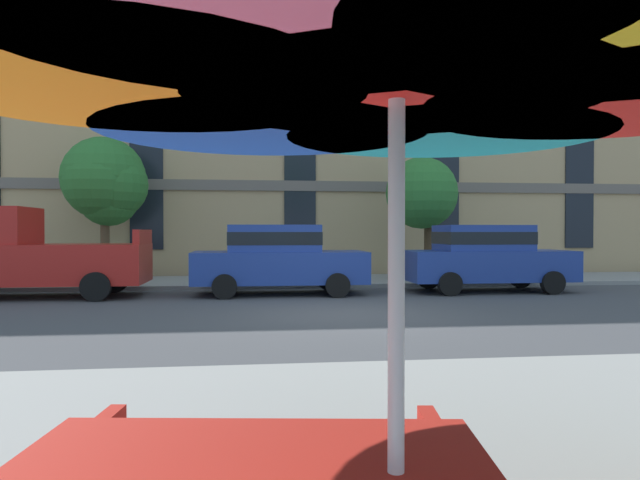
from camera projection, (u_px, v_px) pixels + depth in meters
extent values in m
plane|color=#424244|center=(340.00, 315.00, 11.12)|extent=(120.00, 120.00, 0.00)
cube|color=gray|center=(306.00, 281.00, 17.87)|extent=(56.00, 3.60, 0.12)
cube|color=tan|center=(288.00, 126.00, 25.91)|extent=(36.45, 12.00, 12.80)
cube|color=#6B6056|center=(300.00, 186.00, 19.96)|extent=(35.72, 0.08, 0.36)
cube|color=#6B6056|center=(300.00, 94.00, 19.91)|extent=(35.72, 0.08, 0.36)
cube|color=#6B6056|center=(300.00, 1.00, 19.86)|extent=(35.72, 0.08, 0.36)
cube|color=black|center=(146.00, 77.00, 19.28)|extent=(1.10, 0.06, 11.60)
cube|color=black|center=(300.00, 82.00, 19.92)|extent=(1.10, 0.06, 11.60)
cube|color=black|center=(444.00, 87.00, 20.55)|extent=(1.10, 0.06, 11.60)
cube|color=black|center=(580.00, 91.00, 21.19)|extent=(1.10, 0.06, 11.60)
cube|color=#B21E19|center=(39.00, 264.00, 13.94)|extent=(5.10, 1.90, 0.96)
cube|color=#B21E19|center=(143.00, 237.00, 14.24)|extent=(0.16, 1.75, 0.36)
cylinder|color=black|center=(115.00, 280.00, 15.09)|extent=(0.68, 0.22, 0.68)
cylinder|color=black|center=(96.00, 287.00, 13.20)|extent=(0.68, 0.22, 0.68)
cube|color=navy|center=(280.00, 267.00, 14.66)|extent=(4.40, 1.76, 0.80)
cube|color=navy|center=(274.00, 238.00, 14.63)|extent=(2.30, 1.55, 0.68)
cube|color=black|center=(274.00, 238.00, 14.63)|extent=(2.32, 1.57, 0.32)
cylinder|color=black|center=(328.00, 279.00, 15.71)|extent=(0.60, 0.22, 0.60)
cylinder|color=black|center=(338.00, 285.00, 13.96)|extent=(0.60, 0.22, 0.60)
cylinder|color=black|center=(227.00, 280.00, 15.38)|extent=(0.60, 0.22, 0.60)
cylinder|color=black|center=(224.00, 287.00, 13.63)|extent=(0.60, 0.22, 0.60)
cube|color=navy|center=(488.00, 265.00, 15.34)|extent=(4.40, 1.76, 0.80)
cube|color=navy|center=(482.00, 238.00, 15.31)|extent=(2.30, 1.55, 0.68)
cube|color=black|center=(482.00, 238.00, 15.31)|extent=(2.32, 1.57, 0.32)
cylinder|color=black|center=(520.00, 277.00, 16.39)|extent=(0.60, 0.22, 0.60)
cylinder|color=black|center=(553.00, 283.00, 14.64)|extent=(0.60, 0.22, 0.60)
cylinder|color=black|center=(428.00, 278.00, 16.06)|extent=(0.60, 0.22, 0.60)
cylinder|color=black|center=(450.00, 284.00, 14.31)|extent=(0.60, 0.22, 0.60)
cylinder|color=brown|center=(105.00, 250.00, 17.63)|extent=(0.27, 0.27, 2.06)
sphere|color=#2D702D|center=(104.00, 178.00, 17.65)|extent=(2.54, 2.54, 2.54)
sphere|color=#2D702D|center=(109.00, 196.00, 17.60)|extent=(1.86, 1.86, 1.86)
sphere|color=#2D702D|center=(100.00, 182.00, 17.43)|extent=(2.23, 2.23, 2.23)
sphere|color=#2D702D|center=(113.00, 184.00, 17.58)|extent=(2.11, 2.11, 2.11)
cylinder|color=#4C3823|center=(429.00, 252.00, 18.33)|extent=(0.30, 0.30, 1.93)
sphere|color=#2D702D|center=(426.00, 186.00, 18.44)|extent=(1.74, 1.74, 1.74)
sphere|color=#2D702D|center=(422.00, 193.00, 18.05)|extent=(2.27, 2.27, 2.27)
cylinder|color=silver|center=(396.00, 346.00, 2.02)|extent=(0.06, 0.06, 2.44)
cone|color=red|center=(633.00, 58.00, 2.11)|extent=(1.57, 1.57, 0.35)
cone|color=#199EB2|center=(445.00, 102.00, 2.83)|extent=(1.57, 1.57, 0.35)
cone|color=blue|center=(263.00, 97.00, 2.72)|extent=(1.57, 1.57, 0.35)
cone|color=orange|center=(134.00, 38.00, 1.90)|extent=(1.57, 1.57, 0.35)
cone|color=red|center=(397.00, 37.00, 2.00)|extent=(1.50, 1.50, 0.43)
cube|color=red|center=(254.00, 460.00, 2.21)|extent=(1.89, 1.03, 0.06)
cube|color=red|center=(270.00, 470.00, 2.83)|extent=(1.82, 0.52, 0.05)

